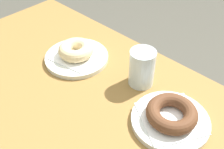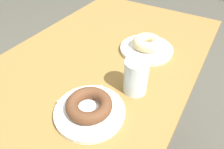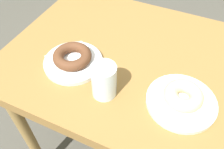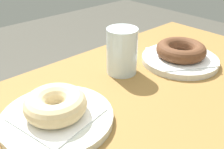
# 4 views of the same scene
# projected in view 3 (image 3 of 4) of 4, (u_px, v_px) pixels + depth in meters

# --- Properties ---
(table) EXTENTS (1.05, 0.67, 0.75)m
(table) POSITION_uv_depth(u_px,v_px,m) (155.00, 80.00, 0.85)
(table) COLOR olive
(table) RESTS_ON ground_plane
(plate_chocolate_ring) EXTENTS (0.19, 0.19, 0.01)m
(plate_chocolate_ring) POSITION_uv_depth(u_px,v_px,m) (73.00, 62.00, 0.78)
(plate_chocolate_ring) COLOR silver
(plate_chocolate_ring) RESTS_ON table
(napkin_chocolate_ring) EXTENTS (0.19, 0.19, 0.00)m
(napkin_chocolate_ring) POSITION_uv_depth(u_px,v_px,m) (73.00, 60.00, 0.77)
(napkin_chocolate_ring) COLOR white
(napkin_chocolate_ring) RESTS_ON plate_chocolate_ring
(donut_chocolate_ring) EXTENTS (0.13, 0.13, 0.03)m
(donut_chocolate_ring) POSITION_uv_depth(u_px,v_px,m) (72.00, 56.00, 0.76)
(donut_chocolate_ring) COLOR brown
(donut_chocolate_ring) RESTS_ON napkin_chocolate_ring
(plate_sugar_ring) EXTENTS (0.20, 0.20, 0.01)m
(plate_sugar_ring) POSITION_uv_depth(u_px,v_px,m) (181.00, 102.00, 0.67)
(plate_sugar_ring) COLOR silver
(plate_sugar_ring) RESTS_ON table
(napkin_sugar_ring) EXTENTS (0.15, 0.15, 0.00)m
(napkin_sugar_ring) POSITION_uv_depth(u_px,v_px,m) (182.00, 100.00, 0.67)
(napkin_sugar_ring) COLOR white
(napkin_sugar_ring) RESTS_ON plate_sugar_ring
(donut_sugar_ring) EXTENTS (0.11, 0.11, 0.04)m
(donut_sugar_ring) POSITION_uv_depth(u_px,v_px,m) (183.00, 96.00, 0.65)
(donut_sugar_ring) COLOR beige
(donut_sugar_ring) RESTS_ON napkin_sugar_ring
(water_glass) EXTENTS (0.07, 0.07, 0.11)m
(water_glass) POSITION_uv_depth(u_px,v_px,m) (104.00, 81.00, 0.66)
(water_glass) COLOR silver
(water_glass) RESTS_ON table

